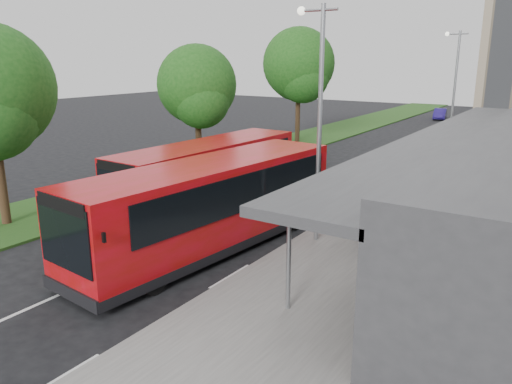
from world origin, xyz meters
TOP-DOWN VIEW (x-y plane):
  - ground at (0.00, 0.00)m, footprint 120.00×120.00m
  - pavement at (6.00, 20.00)m, footprint 5.00×80.00m
  - grass_verge at (-7.00, 20.00)m, footprint 5.00×80.00m
  - lane_centre_line at (0.00, 15.00)m, footprint 0.12×70.00m
  - kerb_dashes at (3.30, 19.00)m, footprint 0.12×56.00m
  - tree_mid at (-7.01, 9.05)m, footprint 4.53×4.53m
  - tree_far at (-7.01, 21.05)m, footprint 5.44×5.44m
  - lamp_post_near at (4.12, 2.00)m, footprint 1.44×0.28m
  - lamp_post_far at (4.12, 22.00)m, footprint 1.44×0.28m
  - bus_main at (1.43, -0.54)m, footprint 3.79×11.09m
  - bus_second at (-1.90, 3.54)m, footprint 2.97×10.25m
  - litter_bin at (5.37, 9.23)m, footprint 0.59×0.59m
  - bollard at (5.05, 17.55)m, footprint 0.19×0.19m
  - car_near at (2.09, 36.78)m, footprint 1.83×3.74m
  - car_far at (-1.45, 42.91)m, footprint 1.79×3.67m

SIDE VIEW (x-z plane):
  - ground at x=0.00m, z-range 0.00..0.00m
  - kerb_dashes at x=3.30m, z-range 0.00..0.01m
  - lane_centre_line at x=0.00m, z-range 0.00..0.01m
  - grass_verge at x=-7.00m, z-range 0.00..0.10m
  - pavement at x=6.00m, z-range 0.00..0.15m
  - car_far at x=-1.45m, z-range 0.00..1.16m
  - litter_bin at x=5.37m, z-range 0.15..1.01m
  - car_near at x=2.09m, z-range 0.00..1.23m
  - bollard at x=5.05m, z-range 0.15..1.16m
  - bus_second at x=-1.90m, z-range 0.04..2.91m
  - bus_main at x=1.43m, z-range 0.04..3.12m
  - tree_mid at x=-7.01m, z-range 1.05..8.30m
  - lamp_post_near at x=4.12m, z-range 0.72..8.72m
  - lamp_post_far at x=4.12m, z-range 0.72..8.72m
  - tree_far at x=-7.01m, z-range 1.27..10.01m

